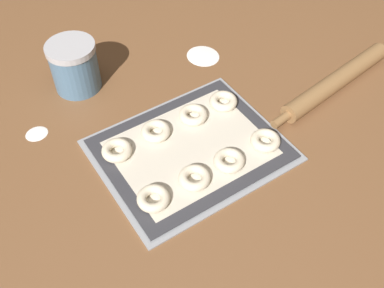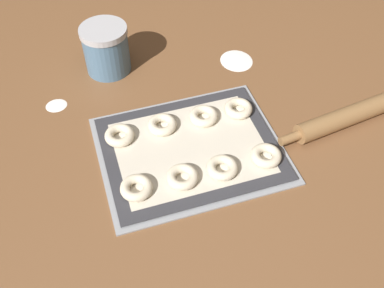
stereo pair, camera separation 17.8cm
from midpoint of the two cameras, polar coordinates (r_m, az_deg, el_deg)
The scene contains 15 objects.
ground_plane at distance 0.99m, azimuth -4.77°, elevation -1.99°, with size 2.80×2.80×0.00m, color brown.
baking_tray at distance 1.00m, azimuth -5.05°, elevation -1.17°, with size 0.40×0.33×0.01m.
baking_mat at distance 1.00m, azimuth -5.07°, elevation -0.97°, with size 0.38×0.31×0.00m.
bagel_front_far_left at distance 0.91m, azimuth -10.55°, elevation -7.43°, with size 0.07×0.07×0.02m.
bagel_front_mid_left at distance 0.93m, azimuth -5.13°, elevation -4.88°, with size 0.07×0.07×0.02m.
bagel_front_mid_right at distance 0.95m, azimuth -0.51°, elevation -2.68°, with size 0.07×0.07×0.02m.
bagel_front_far_right at distance 0.99m, azimuth 4.35°, elevation -0.08°, with size 0.07×0.07×0.02m.
bagel_back_far_left at distance 1.00m, azimuth -14.55°, elevation -1.32°, with size 0.07×0.07×0.02m.
bagel_back_mid_left at distance 1.02m, azimuth -9.57°, elevation 1.13°, with size 0.07×0.07×0.02m.
bagel_back_mid_right at distance 1.05m, azimuth -4.68°, elevation 3.25°, with size 0.07×0.07×0.02m.
bagel_back_far_right at distance 1.08m, azimuth -0.65°, elevation 5.01°, with size 0.07×0.07×0.02m.
flour_canister at distance 1.17m, azimuth -19.01°, elevation 8.96°, with size 0.12×0.12×0.13m.
rolling_pin at distance 1.17m, azimuth 13.88°, elevation 7.44°, with size 0.47×0.10×0.05m.
flour_patch_near at distance 1.13m, azimuth -23.50°, elevation 0.79°, with size 0.05×0.05×0.00m.
flour_patch_far at distance 1.25m, azimuth -2.70°, elevation 10.81°, with size 0.09×0.09×0.00m.
Camera 1 is at (-0.36, -0.53, 0.76)m, focal length 42.00 mm.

